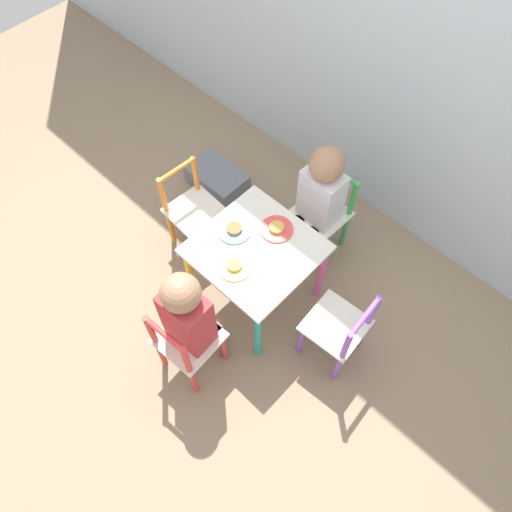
{
  "coord_description": "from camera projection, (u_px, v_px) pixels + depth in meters",
  "views": [
    {
      "loc": [
        0.84,
        -0.89,
        2.38
      ],
      "look_at": [
        0.0,
        0.0,
        0.39
      ],
      "focal_mm": 35.0,
      "sensor_mm": 36.0,
      "label": 1
    }
  ],
  "objects": [
    {
      "name": "ground_plane",
      "position": [
        256.0,
        295.0,
        2.67
      ],
      "size": [
        6.0,
        6.0,
        0.0
      ],
      "primitive_type": "plane",
      "color": "#8C755B"
    },
    {
      "name": "kids_table",
      "position": [
        256.0,
        257.0,
        2.34
      ],
      "size": [
        0.53,
        0.53,
        0.46
      ],
      "color": "silver",
      "rests_on": "ground_plane"
    },
    {
      "name": "chair_red",
      "position": [
        186.0,
        343.0,
        2.25
      ],
      "size": [
        0.28,
        0.28,
        0.53
      ],
      "rotation": [
        0.0,
        0.0,
        -3.08
      ],
      "color": "silver",
      "rests_on": "ground_plane"
    },
    {
      "name": "chair_green",
      "position": [
        323.0,
        213.0,
        2.63
      ],
      "size": [
        0.27,
        0.27,
        0.53
      ],
      "rotation": [
        0.0,
        0.0,
        -0.03
      ],
      "color": "silver",
      "rests_on": "ground_plane"
    },
    {
      "name": "chair_orange",
      "position": [
        193.0,
        211.0,
        2.64
      ],
      "size": [
        0.28,
        0.28,
        0.53
      ],
      "rotation": [
        0.0,
        0.0,
        1.51
      ],
      "color": "silver",
      "rests_on": "ground_plane"
    },
    {
      "name": "chair_purple",
      "position": [
        339.0,
        330.0,
        2.28
      ],
      "size": [
        0.28,
        0.28,
        0.53
      ],
      "rotation": [
        0.0,
        0.0,
        -1.5
      ],
      "color": "silver",
      "rests_on": "ground_plane"
    },
    {
      "name": "child_front",
      "position": [
        190.0,
        315.0,
        2.1
      ],
      "size": [
        0.21,
        0.22,
        0.77
      ],
      "rotation": [
        0.0,
        0.0,
        -3.08
      ],
      "color": "#7A6B5B",
      "rests_on": "ground_plane"
    },
    {
      "name": "child_back",
      "position": [
        319.0,
        196.0,
        2.44
      ],
      "size": [
        0.2,
        0.22,
        0.76
      ],
      "rotation": [
        0.0,
        0.0,
        -0.03
      ],
      "color": "#38383D",
      "rests_on": "ground_plane"
    },
    {
      "name": "plate_front",
      "position": [
        234.0,
        266.0,
        2.22
      ],
      "size": [
        0.15,
        0.15,
        0.03
      ],
      "color": "#EADB66",
      "rests_on": "kids_table"
    },
    {
      "name": "plate_back",
      "position": [
        277.0,
        229.0,
        2.32
      ],
      "size": [
        0.16,
        0.16,
        0.03
      ],
      "color": "#E54C47",
      "rests_on": "kids_table"
    },
    {
      "name": "plate_left",
      "position": [
        234.0,
        230.0,
        2.32
      ],
      "size": [
        0.16,
        0.16,
        0.03
      ],
      "color": "#4C9EE0",
      "rests_on": "kids_table"
    },
    {
      "name": "storage_bin",
      "position": [
        218.0,
        179.0,
        3.0
      ],
      "size": [
        0.34,
        0.22,
        0.13
      ],
      "color": "slate",
      "rests_on": "ground_plane"
    }
  ]
}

